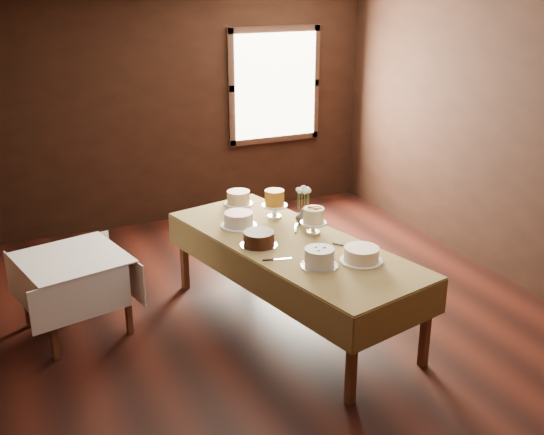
{
  "coord_description": "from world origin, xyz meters",
  "views": [
    {
      "loc": [
        -2.19,
        -4.58,
        2.91
      ],
      "look_at": [
        0.0,
        0.2,
        0.95
      ],
      "focal_mm": 42.98,
      "sensor_mm": 36.0,
      "label": 1
    }
  ],
  "objects_px": {
    "side_table": "(72,266)",
    "cake_server_e": "(283,259)",
    "display_table": "(292,248)",
    "cake_swirl": "(319,258)",
    "cake_server_c": "(259,232)",
    "cake_server_d": "(296,226)",
    "cake_caramel": "(274,205)",
    "cake_lattice": "(239,220)",
    "flower_vase": "(303,216)",
    "cake_flowers": "(313,222)",
    "cake_server_b": "(351,247)",
    "cake_server_a": "(318,250)",
    "cake_speckled": "(238,198)",
    "cake_cream": "(361,255)",
    "cake_chocolate": "(259,239)"
  },
  "relations": [
    {
      "from": "cake_caramel",
      "to": "side_table",
      "type": "bearing_deg",
      "value": 178.63
    },
    {
      "from": "cake_lattice",
      "to": "cake_server_d",
      "type": "xyz_separation_m",
      "value": [
        0.47,
        -0.23,
        -0.05
      ]
    },
    {
      "from": "cake_swirl",
      "to": "cake_server_d",
      "type": "relative_size",
      "value": 1.28
    },
    {
      "from": "cake_speckled",
      "to": "cake_server_e",
      "type": "xyz_separation_m",
      "value": [
        -0.17,
        -1.39,
        -0.06
      ]
    },
    {
      "from": "cake_lattice",
      "to": "cake_chocolate",
      "type": "distance_m",
      "value": 0.49
    },
    {
      "from": "side_table",
      "to": "cake_caramel",
      "type": "relative_size",
      "value": 3.57
    },
    {
      "from": "cake_server_a",
      "to": "cake_server_d",
      "type": "bearing_deg",
      "value": 45.99
    },
    {
      "from": "cake_caramel",
      "to": "cake_cream",
      "type": "bearing_deg",
      "value": -80.3
    },
    {
      "from": "display_table",
      "to": "side_table",
      "type": "relative_size",
      "value": 2.69
    },
    {
      "from": "cake_server_c",
      "to": "side_table",
      "type": "bearing_deg",
      "value": 56.31
    },
    {
      "from": "display_table",
      "to": "cake_swirl",
      "type": "relative_size",
      "value": 8.68
    },
    {
      "from": "side_table",
      "to": "cake_cream",
      "type": "relative_size",
      "value": 2.64
    },
    {
      "from": "cake_server_c",
      "to": "cake_server_d",
      "type": "xyz_separation_m",
      "value": [
        0.36,
        -0.03,
        0.0
      ]
    },
    {
      "from": "cake_server_b",
      "to": "flower_vase",
      "type": "bearing_deg",
      "value": 151.57
    },
    {
      "from": "display_table",
      "to": "flower_vase",
      "type": "height_order",
      "value": "flower_vase"
    },
    {
      "from": "side_table",
      "to": "cake_cream",
      "type": "distance_m",
      "value": 2.42
    },
    {
      "from": "cake_server_b",
      "to": "cake_server_e",
      "type": "xyz_separation_m",
      "value": [
        -0.62,
        0.02,
        0.0
      ]
    },
    {
      "from": "cake_lattice",
      "to": "cake_flowers",
      "type": "height_order",
      "value": "cake_flowers"
    },
    {
      "from": "cake_caramel",
      "to": "display_table",
      "type": "bearing_deg",
      "value": -100.67
    },
    {
      "from": "cake_server_d",
      "to": "side_table",
      "type": "bearing_deg",
      "value": 109.39
    },
    {
      "from": "cake_server_e",
      "to": "flower_vase",
      "type": "bearing_deg",
      "value": 64.16
    },
    {
      "from": "cake_server_a",
      "to": "cake_server_e",
      "type": "relative_size",
      "value": 1.0
    },
    {
      "from": "cake_server_c",
      "to": "cake_swirl",
      "type": "bearing_deg",
      "value": 167.13
    },
    {
      "from": "cake_caramel",
      "to": "cake_lattice",
      "type": "bearing_deg",
      "value": -168.97
    },
    {
      "from": "cake_server_c",
      "to": "cake_speckled",
      "type": "bearing_deg",
      "value": -30.57
    },
    {
      "from": "cake_swirl",
      "to": "cake_server_b",
      "type": "height_order",
      "value": "cake_swirl"
    },
    {
      "from": "display_table",
      "to": "cake_server_a",
      "type": "bearing_deg",
      "value": -66.08
    },
    {
      "from": "display_table",
      "to": "cake_speckled",
      "type": "height_order",
      "value": "cake_speckled"
    },
    {
      "from": "cake_swirl",
      "to": "cake_speckled",
      "type": "bearing_deg",
      "value": 90.92
    },
    {
      "from": "cake_server_e",
      "to": "cake_server_b",
      "type": "bearing_deg",
      "value": 10.71
    },
    {
      "from": "cake_speckled",
      "to": "cake_lattice",
      "type": "relative_size",
      "value": 0.94
    },
    {
      "from": "display_table",
      "to": "cake_speckled",
      "type": "xyz_separation_m",
      "value": [
        -0.05,
        1.09,
        0.12
      ]
    },
    {
      "from": "display_table",
      "to": "cake_swirl",
      "type": "bearing_deg",
      "value": -93.03
    },
    {
      "from": "side_table",
      "to": "cake_server_e",
      "type": "xyz_separation_m",
      "value": [
        1.51,
        -0.94,
        0.17
      ]
    },
    {
      "from": "cake_cream",
      "to": "cake_server_c",
      "type": "height_order",
      "value": "cake_cream"
    },
    {
      "from": "cake_lattice",
      "to": "cake_caramel",
      "type": "height_order",
      "value": "cake_caramel"
    },
    {
      "from": "cake_server_a",
      "to": "cake_server_e",
      "type": "height_order",
      "value": "same"
    },
    {
      "from": "cake_flowers",
      "to": "cake_swirl",
      "type": "distance_m",
      "value": 0.7
    },
    {
      "from": "cake_server_e",
      "to": "side_table",
      "type": "bearing_deg",
      "value": 160.76
    },
    {
      "from": "side_table",
      "to": "cake_flowers",
      "type": "height_order",
      "value": "cake_flowers"
    },
    {
      "from": "cake_flowers",
      "to": "flower_vase",
      "type": "distance_m",
      "value": 0.24
    },
    {
      "from": "cake_swirl",
      "to": "cake_server_a",
      "type": "height_order",
      "value": "cake_swirl"
    },
    {
      "from": "cake_caramel",
      "to": "cake_server_a",
      "type": "bearing_deg",
      "value": -89.87
    },
    {
      "from": "cake_swirl",
      "to": "cake_server_a",
      "type": "distance_m",
      "value": 0.32
    },
    {
      "from": "cake_server_d",
      "to": "flower_vase",
      "type": "bearing_deg",
      "value": -34.3
    },
    {
      "from": "cake_speckled",
      "to": "cake_server_e",
      "type": "relative_size",
      "value": 1.29
    },
    {
      "from": "cake_chocolate",
      "to": "cake_server_b",
      "type": "xyz_separation_m",
      "value": [
        0.69,
        -0.36,
        -0.06
      ]
    },
    {
      "from": "cake_server_b",
      "to": "cake_cream",
      "type": "bearing_deg",
      "value": -53.65
    },
    {
      "from": "display_table",
      "to": "cake_cream",
      "type": "relative_size",
      "value": 7.08
    },
    {
      "from": "side_table",
      "to": "cake_swirl",
      "type": "bearing_deg",
      "value": -34.67
    }
  ]
}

